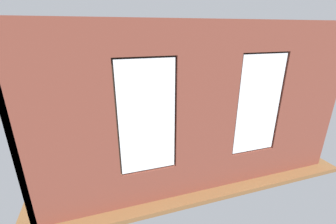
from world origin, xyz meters
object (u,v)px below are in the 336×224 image
at_px(media_console, 67,138).
at_px(couch_left, 250,126).
at_px(candle_jar, 148,125).
at_px(tv_flatscreen, 64,119).
at_px(couch_by_window, 156,165).
at_px(coffee_table, 159,125).
at_px(potted_plant_corner_far_left, 287,133).
at_px(potted_plant_near_tv, 85,142).
at_px(cup_ceramic, 159,122).
at_px(table_plant_small, 169,117).
at_px(remote_black, 163,124).
at_px(potted_plant_between_couches, 213,148).
at_px(potted_plant_corner_near_left, 213,97).
at_px(potted_plant_foreground_right, 79,104).
at_px(papasan_chair, 136,110).

bearing_deg(media_console, couch_left, 168.93).
bearing_deg(candle_jar, tv_flatscreen, -8.45).
relative_size(couch_by_window, coffee_table, 1.52).
relative_size(candle_jar, potted_plant_corner_far_left, 0.09).
distance_m(candle_jar, potted_plant_near_tv, 1.89).
bearing_deg(cup_ceramic, couch_left, 162.75).
relative_size(table_plant_small, remote_black, 1.27).
height_order(coffee_table, potted_plant_near_tv, potted_plant_near_tv).
bearing_deg(potted_plant_between_couches, couch_by_window, 1.96).
xyz_separation_m(tv_flatscreen, potted_plant_between_couches, (-3.54, 2.22, -0.35)).
relative_size(couch_left, potted_plant_near_tv, 1.39).
distance_m(cup_ceramic, potted_plant_corner_near_left, 3.46).
xyz_separation_m(tv_flatscreen, potted_plant_corner_near_left, (-5.64, -1.66, -0.32)).
bearing_deg(potted_plant_foreground_right, papasan_chair, 171.11).
height_order(potted_plant_near_tv, potted_plant_between_couches, potted_plant_near_tv).
height_order(coffee_table, potted_plant_corner_far_left, potted_plant_corner_far_left).
xyz_separation_m(potted_plant_between_couches, potted_plant_foreground_right, (3.24, -3.82, 0.26)).
distance_m(papasan_chair, potted_plant_near_tv, 2.83).
bearing_deg(couch_by_window, potted_plant_corner_far_left, 178.42).
xyz_separation_m(table_plant_small, potted_plant_between_couches, (-0.45, 2.15, -0.06)).
xyz_separation_m(couch_by_window, potted_plant_corner_near_left, (-3.55, -3.93, 0.20)).
bearing_deg(table_plant_small, couch_left, 157.24).
xyz_separation_m(table_plant_small, potted_plant_foreground_right, (2.79, -1.68, 0.20)).
xyz_separation_m(couch_left, candle_jar, (3.16, -0.73, 0.17)).
bearing_deg(potted_plant_near_tv, potted_plant_corner_near_left, -152.86).
xyz_separation_m(remote_black, tv_flatscreen, (2.83, -0.35, 0.39)).
xyz_separation_m(papasan_chair, potted_plant_near_tv, (1.72, 2.24, 0.09)).
bearing_deg(tv_flatscreen, table_plant_small, 178.65).
distance_m(couch_left, candle_jar, 3.25).
bearing_deg(potted_plant_corner_far_left, potted_plant_between_couches, -4.04).
relative_size(potted_plant_corner_near_left, potted_plant_corner_far_left, 1.12).
xyz_separation_m(couch_by_window, potted_plant_foreground_right, (1.78, -3.87, 0.43)).
bearing_deg(couch_left, candle_jar, -107.84).
height_order(couch_by_window, couch_left, same).
bearing_deg(potted_plant_between_couches, potted_plant_corner_far_left, 175.96).
xyz_separation_m(couch_by_window, tv_flatscreen, (2.08, -2.27, 0.52)).
bearing_deg(candle_jar, media_console, -8.38).
bearing_deg(media_console, potted_plant_foreground_right, -100.68).
bearing_deg(table_plant_small, potted_plant_foreground_right, -31.00).
distance_m(candle_jar, potted_plant_corner_far_left, 3.88).
bearing_deg(cup_ceramic, candle_jar, 17.55).
distance_m(coffee_table, cup_ceramic, 0.11).
distance_m(cup_ceramic, potted_plant_foreground_right, 3.05).
height_order(coffee_table, potted_plant_between_couches, potted_plant_between_couches).
relative_size(candle_jar, potted_plant_near_tv, 0.08).
xyz_separation_m(couch_by_window, potted_plant_corner_far_left, (-3.56, 0.10, 0.33)).
xyz_separation_m(coffee_table, potted_plant_between_couches, (-0.81, 2.00, 0.11)).
bearing_deg(coffee_table, potted_plant_between_couches, 112.14).
relative_size(candle_jar, media_console, 0.10).
bearing_deg(candle_jar, couch_by_window, 82.58).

